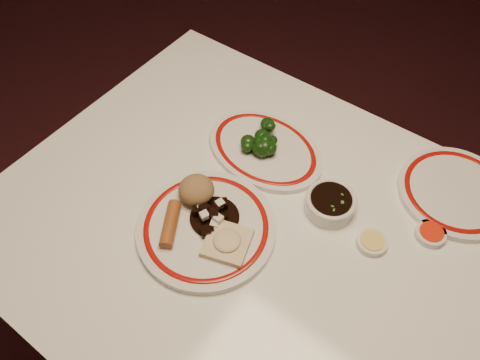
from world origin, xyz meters
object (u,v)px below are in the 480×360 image
at_px(main_plate, 206,228).
at_px(fried_wonton, 227,242).
at_px(dining_table, 270,255).
at_px(soy_bowl, 330,204).
at_px(broccoli_plate, 265,149).
at_px(broccoli_pile, 262,141).
at_px(stirfry_heap, 213,215).
at_px(rice_mound, 196,190).
at_px(spring_roll, 170,224).

height_order(main_plate, fried_wonton, fried_wonton).
relative_size(dining_table, soy_bowl, 11.14).
bearing_deg(broccoli_plate, broccoli_pile, -147.71).
relative_size(dining_table, fried_wonton, 10.80).
distance_m(dining_table, main_plate, 0.17).
bearing_deg(stirfry_heap, broccoli_plate, 96.03).
xyz_separation_m(dining_table, fried_wonton, (-0.06, -0.08, 0.12)).
relative_size(stirfry_heap, soy_bowl, 1.02).
height_order(rice_mound, fried_wonton, rice_mound).
bearing_deg(spring_roll, soy_bowl, 15.35).
bearing_deg(spring_roll, stirfry_heap, 21.16).
distance_m(stirfry_heap, broccoli_plate, 0.23).
relative_size(rice_mound, broccoli_pile, 0.65).
bearing_deg(spring_roll, broccoli_plate, 53.34).
xyz_separation_m(main_plate, rice_mound, (-0.06, 0.05, 0.04)).
bearing_deg(soy_bowl, rice_mound, -147.45).
bearing_deg(broccoli_plate, rice_mound, -99.89).
xyz_separation_m(rice_mound, soy_bowl, (0.24, 0.16, -0.03)).
relative_size(rice_mound, soy_bowl, 0.72).
distance_m(fried_wonton, broccoli_pile, 0.28).
distance_m(main_plate, rice_mound, 0.08).
bearing_deg(rice_mound, broccoli_plate, 80.11).
height_order(spring_roll, soy_bowl, spring_roll).
xyz_separation_m(stirfry_heap, broccoli_plate, (-0.02, 0.23, -0.02)).
bearing_deg(stirfry_heap, main_plate, -87.89).
bearing_deg(soy_bowl, broccoli_pile, 166.96).
xyz_separation_m(spring_roll, soy_bowl, (0.24, 0.25, -0.01)).
bearing_deg(stirfry_heap, spring_roll, -128.12).
xyz_separation_m(main_plate, stirfry_heap, (-0.00, 0.02, 0.02)).
relative_size(spring_roll, fried_wonton, 0.94).
height_order(main_plate, broccoli_pile, broccoli_pile).
height_order(stirfry_heap, broccoli_plate, stirfry_heap).
bearing_deg(main_plate, fried_wonton, -7.70).
xyz_separation_m(spring_roll, stirfry_heap, (0.06, 0.07, -0.00)).
bearing_deg(rice_mound, soy_bowl, 32.55).
relative_size(stirfry_heap, broccoli_pile, 0.92).
xyz_separation_m(fried_wonton, broccoli_plate, (-0.09, 0.26, -0.02)).
height_order(dining_table, spring_roll, spring_roll).
xyz_separation_m(main_plate, broccoli_plate, (-0.03, 0.25, -0.00)).
height_order(fried_wonton, soy_bowl, same).
relative_size(fried_wonton, broccoli_pile, 0.93).
height_order(rice_mound, soy_bowl, rice_mound).
bearing_deg(fried_wonton, broccoli_pile, 109.78).
bearing_deg(rice_mound, fried_wonton, -23.74).
bearing_deg(soy_bowl, fried_wonton, -119.75).
distance_m(spring_roll, broccoli_pile, 0.30).
bearing_deg(rice_mound, main_plate, -36.74).
height_order(dining_table, rice_mound, rice_mound).
height_order(fried_wonton, broccoli_pile, broccoli_pile).
relative_size(main_plate, stirfry_heap, 3.43).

